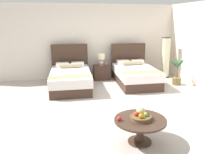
% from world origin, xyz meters
% --- Properties ---
extents(ground_plane, '(9.53, 9.73, 0.02)m').
position_xyz_m(ground_plane, '(0.00, 0.00, -0.01)').
color(ground_plane, '#BAAEA6').
extents(wall_back, '(9.53, 0.12, 2.65)m').
position_xyz_m(wall_back, '(0.00, 3.07, 1.33)').
color(wall_back, silver).
rests_on(wall_back, ground).
extents(wall_side_right, '(0.12, 5.33, 2.65)m').
position_xyz_m(wall_side_right, '(2.97, 0.40, 1.33)').
color(wall_side_right, '#F2E2D0').
rests_on(wall_side_right, ground).
extents(bed_near_window, '(1.31, 2.19, 1.28)m').
position_xyz_m(bed_near_window, '(-1.07, 1.78, 0.31)').
color(bed_near_window, '#3F2A20').
rests_on(bed_near_window, ground).
extents(bed_near_corner, '(1.34, 2.12, 1.25)m').
position_xyz_m(bed_near_corner, '(1.08, 1.78, 0.31)').
color(bed_near_corner, '#3F2A20').
rests_on(bed_near_corner, ground).
extents(nightstand, '(0.57, 0.41, 0.53)m').
position_xyz_m(nightstand, '(0.06, 2.51, 0.26)').
color(nightstand, '#3F2A20').
rests_on(nightstand, ground).
extents(table_lamp, '(0.26, 0.26, 0.41)m').
position_xyz_m(table_lamp, '(0.06, 2.53, 0.78)').
color(table_lamp, beige).
rests_on(table_lamp, nightstand).
extents(vase, '(0.09, 0.09, 0.17)m').
position_xyz_m(vase, '(0.23, 2.47, 0.61)').
color(vase, gray).
rests_on(vase, nightstand).
extents(coffee_table, '(0.92, 0.92, 0.44)m').
position_xyz_m(coffee_table, '(-0.02, -1.84, 0.35)').
color(coffee_table, '#3F2A20').
rests_on(coffee_table, ground).
extents(fruit_bowl, '(0.38, 0.38, 0.21)m').
position_xyz_m(fruit_bowl, '(-0.02, -1.84, 0.51)').
color(fruit_bowl, brown).
rests_on(fruit_bowl, coffee_table).
extents(loose_apple, '(0.08, 0.08, 0.08)m').
position_xyz_m(loose_apple, '(-0.40, -1.82, 0.48)').
color(loose_apple, red).
rests_on(loose_apple, coffee_table).
extents(floor_lamp_corner, '(0.25, 0.25, 1.48)m').
position_xyz_m(floor_lamp_corner, '(2.43, 2.33, 0.74)').
color(floor_lamp_corner, '#2D251D').
rests_on(floor_lamp_corner, ground).
extents(potted_palm, '(0.47, 0.49, 0.91)m').
position_xyz_m(potted_palm, '(2.38, 1.34, 0.26)').
color(potted_palm, brown).
rests_on(potted_palm, ground).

